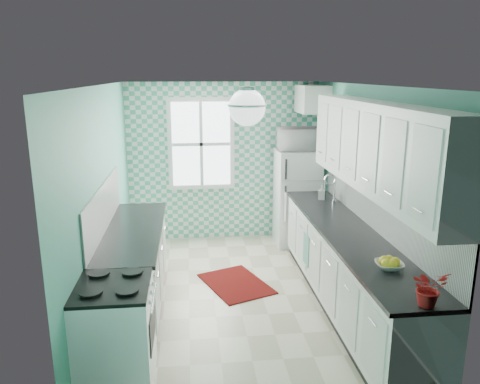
{
  "coord_description": "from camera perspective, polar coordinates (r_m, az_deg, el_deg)",
  "views": [
    {
      "loc": [
        -0.54,
        -5.11,
        2.63
      ],
      "look_at": [
        0.05,
        0.25,
        1.25
      ],
      "focal_mm": 35.0,
      "sensor_mm": 36.0,
      "label": 1
    }
  ],
  "objects": [
    {
      "name": "microwave",
      "position": [
        7.15,
        7.16,
        6.43
      ],
      "size": [
        0.62,
        0.43,
        0.34
      ],
      "primitive_type": "imported",
      "rotation": [
        0.0,
        0.0,
        3.11
      ],
      "color": "silver",
      "rests_on": "fridge"
    },
    {
      "name": "sink",
      "position": [
        6.31,
        10.01,
        -1.47
      ],
      "size": [
        0.45,
        0.38,
        0.53
      ],
      "rotation": [
        0.0,
        0.0,
        0.01
      ],
      "color": "silver",
      "rests_on": "countertop_right"
    },
    {
      "name": "ceiling_light",
      "position": [
        4.36,
        0.87,
        10.32
      ],
      "size": [
        0.34,
        0.34,
        0.35
      ],
      "color": "silver",
      "rests_on": "ceiling"
    },
    {
      "name": "floor",
      "position": [
        5.78,
        -0.23,
        -12.83
      ],
      "size": [
        3.0,
        4.4,
        0.02
      ],
      "primitive_type": "cube",
      "color": "beige",
      "rests_on": "ground"
    },
    {
      "name": "countertop_left",
      "position": [
        5.36,
        -12.89,
        -4.63
      ],
      "size": [
        0.63,
        2.15,
        0.04
      ],
      "primitive_type": "cube",
      "color": "black",
      "rests_on": "base_cabinets_left"
    },
    {
      "name": "wall_back",
      "position": [
        7.47,
        -2.03,
        3.69
      ],
      "size": [
        3.0,
        0.02,
        2.5
      ],
      "primitive_type": "cube",
      "color": "#52AA92",
      "rests_on": "floor"
    },
    {
      "name": "fridge",
      "position": [
        7.33,
        6.94,
        -0.66
      ],
      "size": [
        0.65,
        0.65,
        1.49
      ],
      "rotation": [
        0.0,
        0.0,
        0.01
      ],
      "color": "silver",
      "rests_on": "floor"
    },
    {
      "name": "wall_front",
      "position": [
        3.26,
        3.92,
        -10.71
      ],
      "size": [
        3.0,
        0.02,
        2.5
      ],
      "primitive_type": "cube",
      "color": "#52AA92",
      "rests_on": "floor"
    },
    {
      "name": "accent_wall",
      "position": [
        7.45,
        -2.01,
        3.65
      ],
      "size": [
        3.0,
        0.01,
        2.5
      ],
      "primitive_type": "cube",
      "color": "#49AF90",
      "rests_on": "wall_back"
    },
    {
      "name": "fruit_bowl",
      "position": [
        4.4,
        17.73,
        -8.51
      ],
      "size": [
        0.27,
        0.27,
        0.06
      ],
      "primitive_type": "imported",
      "rotation": [
        0.0,
        0.0,
        -0.1
      ],
      "color": "white",
      "rests_on": "countertop_right"
    },
    {
      "name": "backsplash_left",
      "position": [
        5.32,
        -16.3,
        -1.88
      ],
      "size": [
        0.02,
        2.15,
        0.51
      ],
      "primitive_type": "cube",
      "color": "white",
      "rests_on": "wall_left"
    },
    {
      "name": "rug",
      "position": [
        6.1,
        -0.51,
        -11.11
      ],
      "size": [
        0.99,
        1.15,
        0.02
      ],
      "primitive_type": "cube",
      "rotation": [
        0.0,
        0.0,
        0.38
      ],
      "color": "#6E1005",
      "rests_on": "floor"
    },
    {
      "name": "countertop_right",
      "position": [
        5.3,
        13.12,
        -4.86
      ],
      "size": [
        0.63,
        3.6,
        0.04
      ],
      "primitive_type": "cube",
      "color": "black",
      "rests_on": "base_cabinets_right"
    },
    {
      "name": "dish_towel",
      "position": [
        5.96,
        8.09,
        -6.96
      ],
      "size": [
        0.05,
        0.26,
        0.39
      ],
      "primitive_type": "cube",
      "rotation": [
        0.0,
        0.0,
        -0.11
      ],
      "color": "teal",
      "rests_on": "base_cabinets_right"
    },
    {
      "name": "ceiling",
      "position": [
        5.14,
        -0.26,
        13.01
      ],
      "size": [
        3.0,
        4.4,
        0.02
      ],
      "primitive_type": "cube",
      "color": "white",
      "rests_on": "wall_back"
    },
    {
      "name": "backsplash_right",
      "position": [
        5.33,
        16.36,
        -1.87
      ],
      "size": [
        0.02,
        3.6,
        0.51
      ],
      "primitive_type": "cube",
      "color": "white",
      "rests_on": "wall_right"
    },
    {
      "name": "stove",
      "position": [
        4.29,
        -14.84,
        -16.2
      ],
      "size": [
        0.61,
        0.77,
        0.92
      ],
      "rotation": [
        0.0,
        0.0,
        -0.06
      ],
      "color": "silver",
      "rests_on": "floor"
    },
    {
      "name": "wall_right",
      "position": [
        5.68,
        15.09,
        -0.22
      ],
      "size": [
        0.02,
        4.4,
        2.5
      ],
      "primitive_type": "cube",
      "color": "#52AA92",
      "rests_on": "floor"
    },
    {
      "name": "soap_bottle",
      "position": [
        6.5,
        9.92,
        -0.06
      ],
      "size": [
        0.11,
        0.11,
        0.2
      ],
      "primitive_type": "imported",
      "rotation": [
        0.0,
        0.0,
        -0.28
      ],
      "color": "#9DB6C0",
      "rests_on": "countertop_right"
    },
    {
      "name": "base_cabinets_right",
      "position": [
        5.48,
        12.99,
        -9.5
      ],
      "size": [
        0.6,
        3.6,
        0.9
      ],
      "primitive_type": "cube",
      "color": "white",
      "rests_on": "floor"
    },
    {
      "name": "potted_plant",
      "position": [
        3.8,
        22.04,
        -10.79
      ],
      "size": [
        0.29,
        0.26,
        0.28
      ],
      "primitive_type": "imported",
      "rotation": [
        0.0,
        0.0,
        0.15
      ],
      "color": "maroon",
      "rests_on": "countertop_right"
    },
    {
      "name": "base_cabinets_left",
      "position": [
        5.53,
        -12.78,
        -9.25
      ],
      "size": [
        0.6,
        2.15,
        0.9
      ],
      "primitive_type": "cube",
      "color": "white",
      "rests_on": "floor"
    },
    {
      "name": "upper_cabinet_fridge",
      "position": [
        7.19,
        8.72,
        11.15
      ],
      "size": [
        0.4,
        0.74,
        0.4
      ],
      "primitive_type": "cube",
      "color": "white",
      "rests_on": "wall_right"
    },
    {
      "name": "window",
      "position": [
        7.36,
        -4.75,
        5.85
      ],
      "size": [
        1.04,
        0.05,
        1.44
      ],
      "color": "white",
      "rests_on": "wall_back"
    },
    {
      "name": "wall_left",
      "position": [
        5.38,
        -16.44,
        -1.1
      ],
      "size": [
        0.02,
        4.4,
        2.5
      ],
      "primitive_type": "cube",
      "color": "#52AA92",
      "rests_on": "floor"
    },
    {
      "name": "upper_cabinets_right",
      "position": [
        4.94,
        16.17,
        5.29
      ],
      "size": [
        0.33,
        3.2,
        0.9
      ],
      "primitive_type": "cube",
      "color": "white",
      "rests_on": "wall_right"
    }
  ]
}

